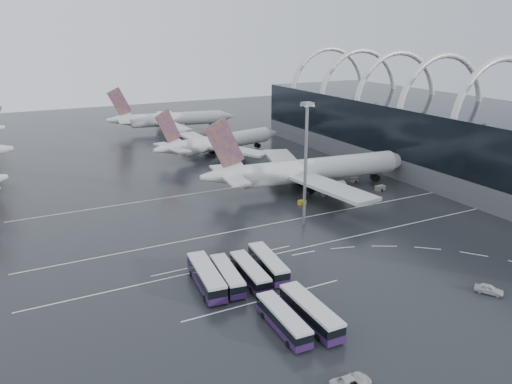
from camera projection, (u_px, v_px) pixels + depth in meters
name	position (u px, v px, depth m)	size (l,w,h in m)	color
ground	(331.00, 237.00, 103.13)	(420.00, 420.00, 0.00)	black
terminal	(468.00, 139.00, 143.29)	(42.00, 160.00, 34.90)	#545658
lane_marking_near	(336.00, 240.00, 101.44)	(120.00, 0.25, 0.01)	white
lane_marking_mid	(300.00, 218.00, 113.28)	(120.00, 0.25, 0.01)	white
lane_marking_far	(246.00, 186.00, 136.96)	(120.00, 0.25, 0.01)	white
bus_bay_line_south	(265.00, 300.00, 79.17)	(28.00, 0.25, 0.01)	white
bus_bay_line_north	(224.00, 260.00, 92.70)	(28.00, 0.25, 0.01)	white
airliner_main	(309.00, 171.00, 131.98)	(61.65, 53.78, 20.87)	silver
airliner_gate_b	(219.00, 143.00, 168.45)	(50.81, 44.97, 17.78)	silver
airliner_gate_c	(170.00, 120.00, 209.48)	(53.49, 48.86, 19.06)	silver
bus_row_near_a	(206.00, 277.00, 82.55)	(4.62, 14.13, 3.41)	#241541
bus_row_near_b	(227.00, 276.00, 83.46)	(4.21, 12.33, 2.98)	#241541
bus_row_near_c	(250.00, 272.00, 84.55)	(3.77, 12.55, 3.05)	#241541
bus_row_near_d	(268.00, 263.00, 87.57)	(4.31, 13.02, 3.14)	#241541
bus_row_far_b	(283.00, 320.00, 70.73)	(3.28, 12.30, 3.00)	#241541
bus_row_far_c	(311.00, 312.00, 72.35)	(3.44, 13.49, 3.31)	#241541
van_curve_a	(351.00, 382.00, 59.64)	(2.39, 5.19, 1.44)	silver
van_curve_b	(489.00, 289.00, 80.87)	(1.79, 4.44, 1.51)	silver
floodlight_mast	(306.00, 150.00, 104.40)	(2.05, 2.05, 26.77)	gray
gse_cart_belly_a	(367.00, 198.00, 125.28)	(1.97, 1.17, 1.08)	gold
gse_cart_belly_b	(355.00, 180.00, 140.32)	(2.22, 1.31, 1.21)	slate
gse_cart_belly_c	(302.00, 202.00, 122.22)	(1.95, 1.15, 1.06)	gold
gse_cart_belly_d	(380.00, 188.00, 132.63)	(2.51, 1.49, 1.37)	slate
gse_cart_belly_e	(302.00, 179.00, 141.22)	(1.98, 1.17, 1.08)	gold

